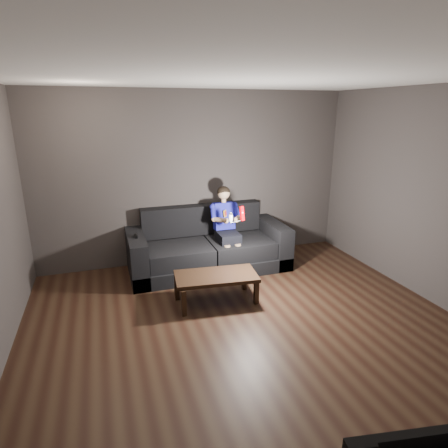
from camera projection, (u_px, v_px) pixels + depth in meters
name	position (u px, v px, depth m)	size (l,w,h in m)	color
floor	(256.00, 339.00, 4.08)	(5.00, 5.00, 0.00)	black
back_wall	(196.00, 178.00, 5.95)	(5.00, 0.04, 2.70)	#3F3937
ceiling	(263.00, 74.00, 3.28)	(5.00, 5.00, 0.02)	white
sofa	(208.00, 249.00, 5.84)	(2.42, 1.05, 0.94)	black
child	(226.00, 220.00, 5.72)	(0.47, 0.57, 1.15)	black
wii_remote_red	(242.00, 213.00, 5.28)	(0.07, 0.09, 0.21)	#D10008
nunchuk_white	(231.00, 217.00, 5.25)	(0.08, 0.10, 0.16)	white
wii_remote_black	(136.00, 236.00, 5.32)	(0.04, 0.15, 0.03)	black
coffee_table	(216.00, 278.00, 4.79)	(1.09, 0.63, 0.38)	black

